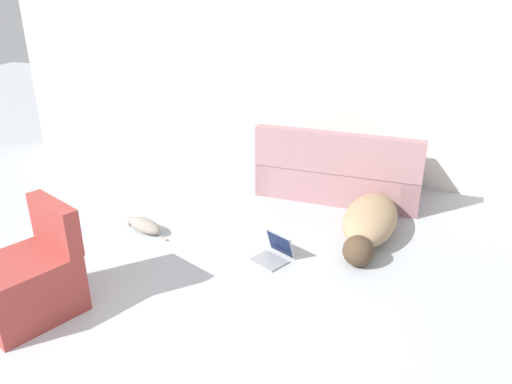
% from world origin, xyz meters
% --- Properties ---
extents(ground_plane, '(20.00, 20.00, 0.00)m').
position_xyz_m(ground_plane, '(0.00, 0.00, 0.00)').
color(ground_plane, '#ADB2B7').
extents(wall_back, '(7.61, 0.06, 2.79)m').
position_xyz_m(wall_back, '(0.00, 3.88, 1.39)').
color(wall_back, silver).
rests_on(wall_back, ground_plane).
extents(couch, '(1.87, 0.84, 0.84)m').
position_xyz_m(couch, '(0.83, 3.33, 0.27)').
color(couch, '#A3757A').
rests_on(couch, ground_plane).
extents(dog, '(0.57, 1.59, 0.34)m').
position_xyz_m(dog, '(1.29, 2.41, 0.17)').
color(dog, '#A38460').
rests_on(dog, ground_plane).
extents(cat, '(0.59, 0.31, 0.14)m').
position_xyz_m(cat, '(-0.89, 1.81, 0.07)').
color(cat, gray).
rests_on(cat, ground_plane).
extents(laptop_open, '(0.40, 0.41, 0.24)m').
position_xyz_m(laptop_open, '(0.52, 1.73, 0.08)').
color(laptop_open, gray).
rests_on(laptop_open, ground_plane).
extents(side_chair, '(0.80, 0.86, 0.86)m').
position_xyz_m(side_chair, '(-1.02, 0.39, 0.29)').
color(side_chair, '#993833').
rests_on(side_chair, ground_plane).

